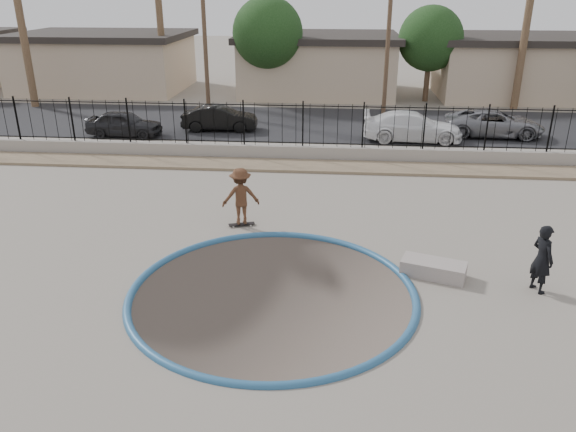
% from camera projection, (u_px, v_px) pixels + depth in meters
% --- Properties ---
extents(ground, '(120.00, 120.00, 2.20)m').
position_uv_depth(ground, '(305.00, 172.00, 25.97)').
color(ground, '#6F675C').
rests_on(ground, ground).
extents(bowl_pit, '(6.84, 6.84, 1.80)m').
position_uv_depth(bowl_pit, '(273.00, 293.00, 13.58)').
color(bowl_pit, '#4A4039').
rests_on(bowl_pit, ground).
extents(coping_ring, '(7.04, 7.04, 0.20)m').
position_uv_depth(coping_ring, '(273.00, 293.00, 13.58)').
color(coping_ring, '#27567F').
rests_on(coping_ring, ground).
extents(rock_strip, '(42.00, 1.60, 0.11)m').
position_uv_depth(rock_strip, '(301.00, 166.00, 22.95)').
color(rock_strip, '#887659').
rests_on(rock_strip, ground).
extents(retaining_wall, '(42.00, 0.45, 0.60)m').
position_uv_depth(retaining_wall, '(303.00, 153.00, 23.87)').
color(retaining_wall, gray).
rests_on(retaining_wall, ground).
extents(fence, '(40.00, 0.04, 1.80)m').
position_uv_depth(fence, '(303.00, 125.00, 23.41)').
color(fence, black).
rests_on(fence, retaining_wall).
extents(street, '(90.00, 8.00, 0.04)m').
position_uv_depth(street, '(311.00, 123.00, 30.15)').
color(street, black).
rests_on(street, ground).
extents(house_west, '(11.60, 8.60, 3.90)m').
position_uv_depth(house_west, '(105.00, 61.00, 39.37)').
color(house_west, tan).
rests_on(house_west, ground).
extents(house_center, '(10.60, 8.60, 3.90)m').
position_uv_depth(house_center, '(318.00, 63.00, 38.15)').
color(house_center, tan).
rests_on(house_center, ground).
extents(house_east, '(12.60, 8.60, 3.90)m').
position_uv_depth(house_east, '(530.00, 66.00, 37.01)').
color(house_east, tan).
rests_on(house_east, ground).
extents(utility_pole_left, '(1.70, 0.24, 9.00)m').
position_uv_depth(utility_pole_left, '(204.00, 28.00, 30.69)').
color(utility_pole_left, '#473323').
rests_on(utility_pole_left, ground).
extents(utility_pole_mid, '(1.70, 0.24, 9.50)m').
position_uv_depth(utility_pole_mid, '(389.00, 25.00, 29.78)').
color(utility_pole_mid, '#473323').
rests_on(utility_pole_mid, ground).
extents(street_tree_left, '(4.32, 4.32, 6.36)m').
position_uv_depth(street_tree_left, '(268.00, 33.00, 34.33)').
color(street_tree_left, '#473323').
rests_on(street_tree_left, ground).
extents(street_tree_mid, '(3.96, 3.96, 5.83)m').
position_uv_depth(street_tree_mid, '(431.00, 39.00, 34.57)').
color(street_tree_mid, '#473323').
rests_on(street_tree_mid, ground).
extents(skater, '(1.28, 0.95, 1.76)m').
position_uv_depth(skater, '(241.00, 199.00, 17.04)').
color(skater, brown).
rests_on(skater, ground).
extents(skateboard, '(0.83, 0.43, 0.07)m').
position_uv_depth(skateboard, '(242.00, 224.00, 17.36)').
color(skateboard, black).
rests_on(skateboard, ground).
extents(videographer, '(0.64, 0.74, 1.72)m').
position_uv_depth(videographer, '(542.00, 259.00, 13.39)').
color(videographer, black).
rests_on(videographer, ground).
extents(concrete_ledge, '(1.74, 1.17, 0.40)m').
position_uv_depth(concrete_ledge, '(433.00, 269.00, 14.33)').
color(concrete_ledge, gray).
rests_on(concrete_ledge, ground).
extents(car_a, '(3.70, 1.63, 1.24)m').
position_uv_depth(car_a, '(124.00, 124.00, 27.32)').
color(car_a, black).
rests_on(car_a, street).
extents(car_b, '(3.84, 1.55, 1.24)m').
position_uv_depth(car_b, '(220.00, 118.00, 28.43)').
color(car_b, black).
rests_on(car_b, street).
extents(car_c, '(4.68, 1.97, 1.35)m').
position_uv_depth(car_c, '(412.00, 126.00, 26.52)').
color(car_c, white).
rests_on(car_c, street).
extents(car_d, '(4.77, 2.41, 1.29)m').
position_uv_depth(car_d, '(494.00, 123.00, 27.32)').
color(car_d, gray).
rests_on(car_d, street).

